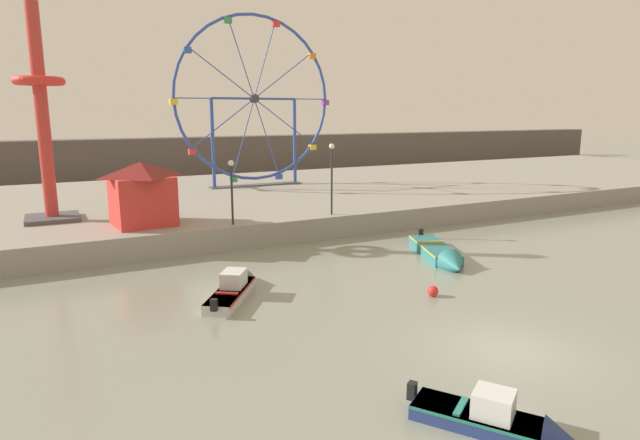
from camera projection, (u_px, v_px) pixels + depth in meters
ground_plane at (509, 351)px, 16.68m from camera, size 240.00×240.00×0.00m
quay_promenade at (230, 201)px, 40.80m from camera, size 110.00×24.46×1.31m
distant_town_skyline at (163, 157)px, 61.93m from camera, size 140.00×3.00×4.40m
motorboat_teal_painted at (441, 255)px, 26.78m from camera, size 3.43×6.08×1.33m
motorboat_navy_blue at (503, 422)px, 12.33m from camera, size 2.93×3.69×1.28m
motorboat_pale_grey at (236, 286)px, 21.90m from camera, size 3.59×4.53×1.34m
ferris_wheel_blue_frame at (254, 101)px, 43.16m from camera, size 13.43×1.20×13.59m
drop_tower_red_tower at (42, 116)px, 29.11m from camera, size 2.80×2.80×12.41m
carnival_booth_red_striped at (142, 192)px, 28.63m from camera, size 3.57×3.47×3.39m
promenade_lamp_near at (332, 169)px, 31.34m from camera, size 0.32×0.32×4.18m
promenade_lamp_far at (232, 182)px, 28.59m from camera, size 0.32×0.32×3.48m
mooring_buoy_orange at (433, 291)px, 21.56m from camera, size 0.44×0.44×0.44m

